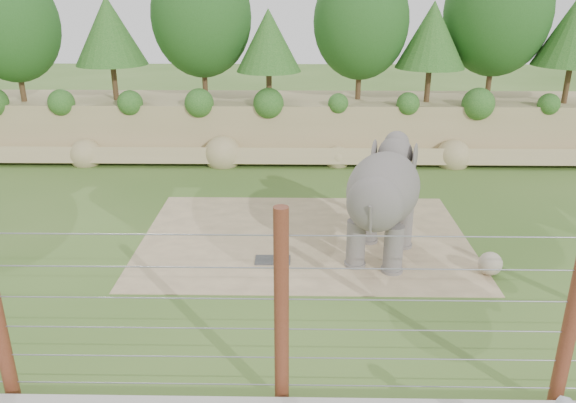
{
  "coord_description": "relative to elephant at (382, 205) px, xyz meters",
  "views": [
    {
      "loc": [
        0.26,
        -12.86,
        7.3
      ],
      "look_at": [
        0.0,
        2.0,
        1.6
      ],
      "focal_mm": 35.0,
      "sensor_mm": 36.0,
      "label": 1
    }
  ],
  "objects": [
    {
      "name": "ground",
      "position": [
        -2.65,
        -1.81,
        -1.6
      ],
      "size": [
        90.0,
        90.0,
        0.0
      ],
      "primitive_type": "plane",
      "color": "#3D6223",
      "rests_on": "ground"
    },
    {
      "name": "back_embankment",
      "position": [
        -2.06,
        10.86,
        2.37
      ],
      "size": [
        30.0,
        5.52,
        8.77
      ],
      "color": "tan",
      "rests_on": "ground"
    },
    {
      "name": "dirt_patch",
      "position": [
        -2.15,
        1.19,
        -1.59
      ],
      "size": [
        10.0,
        7.0,
        0.02
      ],
      "primitive_type": "cube",
      "color": "#96805F",
      "rests_on": "ground"
    },
    {
      "name": "drain_grate",
      "position": [
        -3.08,
        -0.39,
        -1.56
      ],
      "size": [
        1.0,
        0.6,
        0.03
      ],
      "primitive_type": "cube",
      "color": "#262628",
      "rests_on": "dirt_patch"
    },
    {
      "name": "elephant",
      "position": [
        0.0,
        0.0,
        0.0
      ],
      "size": [
        2.89,
        4.28,
        3.19
      ],
      "primitive_type": null,
      "rotation": [
        0.0,
        0.0,
        -0.33
      ],
      "color": "#605B56",
      "rests_on": "ground"
    },
    {
      "name": "stone_ball",
      "position": [
        2.82,
        -1.1,
        -1.26
      ],
      "size": [
        0.64,
        0.64,
        0.64
      ],
      "primitive_type": "sphere",
      "color": "gray",
      "rests_on": "dirt_patch"
    },
    {
      "name": "barrier_fence",
      "position": [
        -2.65,
        -6.31,
        0.4
      ],
      "size": [
        20.26,
        0.26,
        4.0
      ],
      "color": "#522013",
      "rests_on": "ground"
    }
  ]
}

